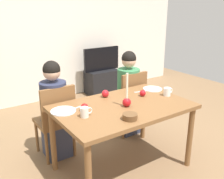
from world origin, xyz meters
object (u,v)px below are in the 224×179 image
at_px(bowl_walnuts, 130,117).
at_px(apple_near_candle, 105,94).
at_px(person_left_child, 55,112).
at_px(chair_right, 129,99).
at_px(candle_centerpiece, 127,100).
at_px(chair_left, 56,117).
at_px(tv, 102,59).
at_px(apple_by_right_mug, 143,93).
at_px(apple_by_left_plate, 84,107).
at_px(person_right_child, 128,94).
at_px(mug_left, 85,112).
at_px(plate_right, 153,89).
at_px(mug_right, 167,92).
at_px(tv_stand, 102,82).
at_px(plate_left, 63,111).
at_px(dining_table, 123,113).

relative_size(bowl_walnuts, apple_near_candle, 1.67).
bearing_deg(bowl_walnuts, person_left_child, 110.43).
bearing_deg(chair_right, candle_centerpiece, -130.32).
bearing_deg(candle_centerpiece, chair_left, 128.53).
bearing_deg(tv, bowl_walnuts, -116.99).
bearing_deg(apple_by_right_mug, apple_by_left_plate, -179.49).
relative_size(person_right_child, apple_by_right_mug, 16.29).
height_order(mug_left, apple_by_right_mug, mug_left).
distance_m(candle_centerpiece, apple_near_candle, 0.36).
height_order(plate_right, mug_right, mug_right).
distance_m(chair_right, apple_by_right_mug, 0.61).
bearing_deg(person_left_child, tv_stand, 44.62).
bearing_deg(chair_left, mug_left, -86.47).
bearing_deg(candle_centerpiece, mug_right, -0.09).
bearing_deg(mug_right, tv, 76.18).
bearing_deg(apple_by_right_mug, plate_left, 174.06).
distance_m(chair_left, apple_near_candle, 0.63).
relative_size(mug_right, apple_near_candle, 1.49).
bearing_deg(mug_right, bowl_walnuts, -160.65).
relative_size(tv_stand, apple_by_left_plate, 8.12).
distance_m(chair_left, person_right_child, 1.07).
xyz_separation_m(chair_left, apple_near_candle, (0.49, -0.29, 0.28)).
bearing_deg(chair_right, dining_table, -133.13).
bearing_deg(tv_stand, person_left_child, -135.38).
bearing_deg(dining_table, apple_by_left_plate, 166.36).
xyz_separation_m(chair_right, bowl_walnuts, (-0.72, -0.92, 0.27)).
bearing_deg(candle_centerpiece, tv_stand, 63.59).
height_order(plate_right, bowl_walnuts, bowl_walnuts).
xyz_separation_m(bowl_walnuts, apple_by_left_plate, (-0.25, 0.41, 0.01)).
bearing_deg(apple_by_right_mug, bowl_walnuts, -140.92).
distance_m(person_left_child, apple_by_left_plate, 0.60).
distance_m(bowl_walnuts, apple_near_candle, 0.64).
distance_m(tv_stand, tv, 0.47).
distance_m(tv_stand, bowl_walnuts, 2.98).
height_order(apple_near_candle, apple_by_left_plate, apple_near_candle).
bearing_deg(tv_stand, bowl_walnuts, -117.00).
relative_size(candle_centerpiece, apple_by_left_plate, 4.49).
bearing_deg(person_right_child, apple_near_candle, -150.97).
relative_size(dining_table, person_left_child, 1.19).
bearing_deg(person_left_child, bowl_walnuts, -69.57).
height_order(chair_right, person_left_child, person_left_child).
distance_m(plate_left, apple_by_right_mug, 0.94).
bearing_deg(bowl_walnuts, dining_table, 64.33).
bearing_deg(plate_left, mug_left, -63.34).
bearing_deg(mug_left, dining_table, 3.69).
bearing_deg(tv_stand, apple_by_right_mug, -110.52).
xyz_separation_m(tv, mug_left, (-1.64, -2.33, 0.09)).
distance_m(dining_table, mug_right, 0.62).
xyz_separation_m(candle_centerpiece, mug_left, (-0.48, 0.01, -0.02)).
height_order(dining_table, person_left_child, person_left_child).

